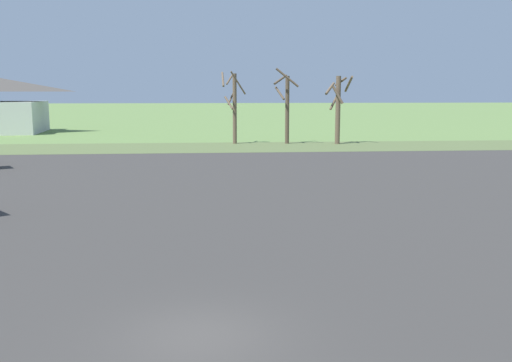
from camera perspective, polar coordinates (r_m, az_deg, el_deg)
ground_plane at (r=15.48m, az=-5.80°, el=-15.22°), size 600.00×600.00×0.00m
asphalt_apron at (r=31.54m, az=-5.50°, el=-2.65°), size 95.58×55.92×0.05m
grass_verge_strip at (r=65.17m, az=-5.36°, el=3.32°), size 155.58×12.00×0.06m
bare_tree_left_of_center at (r=69.38m, az=-2.25°, el=7.62°), size 2.87×2.90×8.65m
bare_tree_center at (r=69.45m, az=3.02°, el=7.60°), size 2.86×3.33×9.03m
bare_tree_right_of_center at (r=69.67m, az=8.13°, el=7.46°), size 3.15×2.94×8.12m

